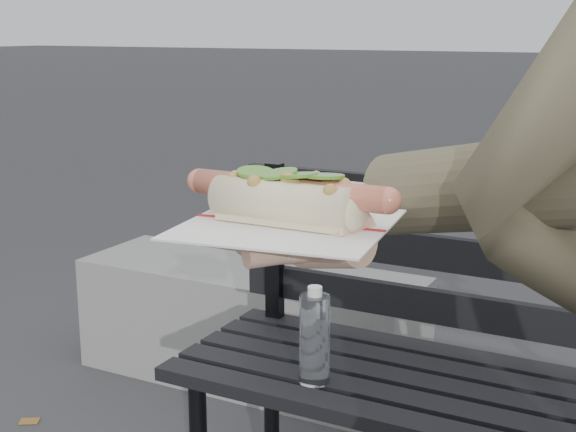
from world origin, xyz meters
name	(u,v)px	position (x,y,z in m)	size (l,w,h in m)	color
park_bench	(526,367)	(0.03, 0.91, 0.52)	(1.50, 0.44, 0.88)	black
concrete_block	(250,324)	(-1.04, 1.58, 0.20)	(1.20, 0.40, 0.40)	slate
held_hotdog	(525,188)	(0.16, 0.05, 1.06)	(0.64, 0.32, 0.20)	#4E4B34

